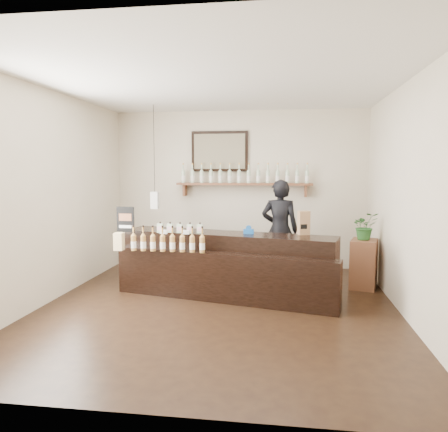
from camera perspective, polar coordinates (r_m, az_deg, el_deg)
ground at (r=5.69m, az=-0.79°, el=-11.85°), size 5.00×5.00×0.00m
room_shell at (r=5.42m, az=-0.81°, el=5.57°), size 5.00×5.00×5.00m
back_wall_decor at (r=7.79m, az=0.86°, el=6.05°), size 2.66×0.96×1.69m
counter at (r=6.14m, az=0.09°, el=-6.57°), size 3.12×1.51×1.01m
promo_sign at (r=6.41m, az=-12.75°, el=-0.43°), size 0.26×0.03×0.36m
paper_bag at (r=6.09m, az=10.37°, el=-0.88°), size 0.18×0.15×0.33m
tape_dispenser at (r=6.09m, az=3.24°, el=-1.90°), size 0.14×0.06×0.12m
side_cabinet at (r=6.84m, az=17.77°, el=-5.95°), size 0.48×0.57×0.72m
potted_plant at (r=6.75m, az=17.93°, el=-1.26°), size 0.43×0.39×0.41m
shopkeeper at (r=6.95m, az=7.31°, el=-0.98°), size 0.70×0.49×1.81m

